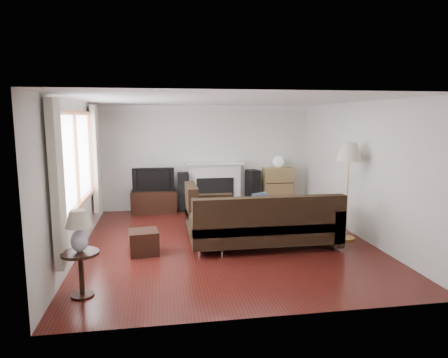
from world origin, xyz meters
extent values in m
cube|color=#47140F|center=(0.00, 0.00, 0.00)|extent=(5.10, 5.60, 0.04)
cube|color=white|center=(0.00, 0.00, 2.50)|extent=(5.10, 5.60, 0.04)
cube|color=silver|center=(0.00, 2.75, 1.25)|extent=(5.00, 0.04, 2.50)
cube|color=silver|center=(0.00, -2.75, 1.25)|extent=(5.00, 0.04, 2.50)
cube|color=silver|center=(-2.50, 0.00, 1.25)|extent=(0.04, 5.50, 2.50)
cube|color=silver|center=(2.50, 0.00, 1.25)|extent=(0.04, 5.50, 2.50)
cube|color=brown|center=(-2.45, -0.20, 1.55)|extent=(0.12, 2.74, 1.54)
cube|color=beige|center=(-2.40, -1.72, 1.40)|extent=(0.10, 0.35, 2.10)
cube|color=beige|center=(-2.40, 1.32, 1.40)|extent=(0.10, 0.35, 2.10)
cube|color=white|center=(0.15, 2.64, 0.57)|extent=(1.40, 0.26, 1.15)
cube|color=black|center=(-1.31, 2.48, 0.26)|extent=(1.05, 0.47, 0.53)
imported|color=black|center=(-1.31, 2.48, 0.80)|extent=(0.95, 0.12, 0.55)
cube|color=black|center=(-0.61, 2.55, 0.46)|extent=(0.27, 0.32, 0.92)
cube|color=black|center=(1.07, 2.53, 0.48)|extent=(0.35, 0.38, 0.95)
cube|color=olive|center=(1.71, 2.53, 0.50)|extent=(0.73, 0.35, 1.00)
sphere|color=white|center=(1.71, 2.53, 1.14)|extent=(0.28, 0.28, 0.28)
cube|color=black|center=(0.60, -0.34, 0.44)|extent=(2.75, 2.01, 0.89)
cube|color=#9E734B|center=(0.51, 1.24, 0.21)|extent=(1.21, 0.87, 0.43)
cube|color=black|center=(-1.44, -0.38, 0.19)|extent=(0.51, 0.51, 0.39)
cube|color=gold|center=(2.19, -0.16, 0.89)|extent=(0.56, 0.56, 1.77)
cube|color=black|center=(-2.15, -1.87, 0.29)|extent=(0.46, 0.46, 0.58)
cube|color=silver|center=(-2.15, -1.87, 0.84)|extent=(0.32, 0.32, 0.52)
camera|label=1|loc=(-1.15, -6.80, 2.22)|focal=32.00mm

